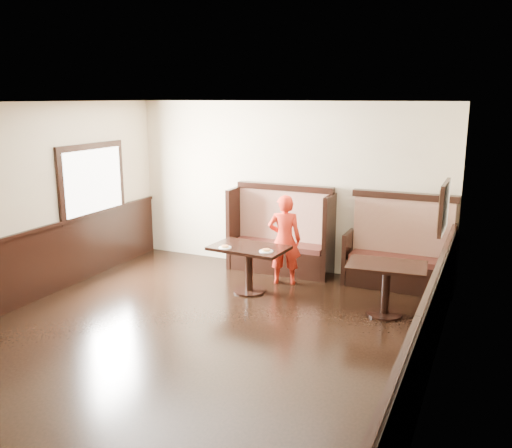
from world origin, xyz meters
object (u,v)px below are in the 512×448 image
Objects in this scene: table_neighbor at (386,277)px; child at (284,240)px; table_main at (249,257)px; booth_main at (281,240)px; booth_neighbor at (400,256)px.

child is (-1.70, 0.63, 0.18)m from table_neighbor.
table_main is at bearing 173.36° from table_neighbor.
table_main is 0.69m from child.
table_neighbor is (2.03, -0.05, -0.01)m from table_main.
booth_main is 1.18m from table_main.
booth_main is at bearing 92.08° from table_main.
booth_main is at bearing 179.95° from booth_neighbor.
booth_neighbor is 1.53× the size of table_neighbor.
booth_main is 0.69m from child.
booth_neighbor is at bearing 34.98° from table_main.
booth_main is 1.62× the size of table_neighbor.
table_main is (-0.05, -1.18, 0.02)m from booth_main.
table_neighbor is at bearing 3.17° from table_main.
booth_neighbor is (1.95, -0.00, -0.05)m from booth_main.
booth_main is at bearing 142.94° from table_neighbor.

